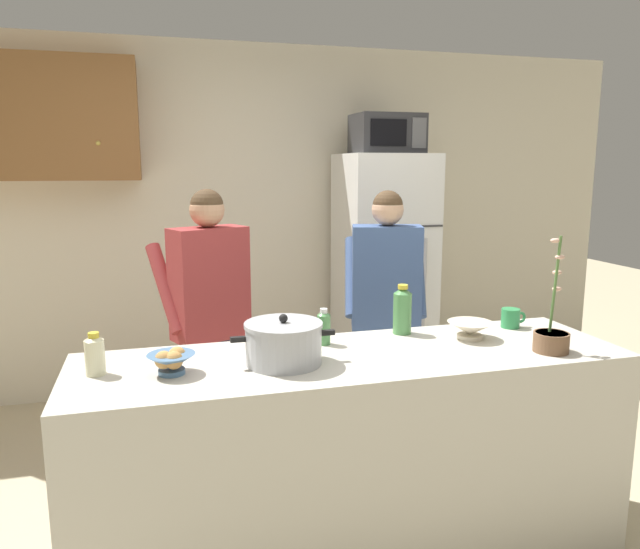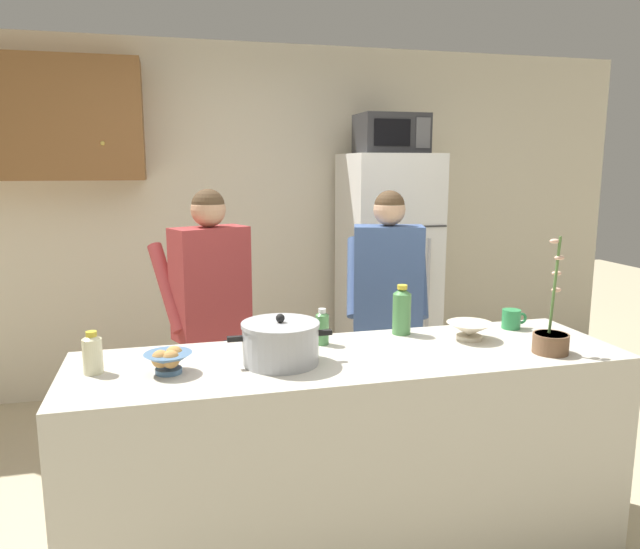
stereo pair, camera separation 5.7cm
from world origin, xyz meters
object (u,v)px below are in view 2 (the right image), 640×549
object	(u,v)px
microwave	(391,134)
cooking_pot	(281,343)
refrigerator	(387,275)
empty_bowl	(469,330)
person_by_sink	(388,293)
coffee_mug	(512,319)
bottle_far_corner	(402,310)
bread_bowl	(168,360)
potted_orchid	(551,338)
person_near_pot	(210,299)
bottle_near_edge	(93,353)
bottle_mid_counter	(322,327)

from	to	relation	value
microwave	cooking_pot	bearing A→B (deg)	-122.18
refrigerator	empty_bowl	world-z (taller)	refrigerator
cooking_pot	empty_bowl	distance (m)	0.91
person_by_sink	coffee_mug	world-z (taller)	person_by_sink
refrigerator	bottle_far_corner	world-z (taller)	refrigerator
bread_bowl	bottle_far_corner	xyz separation A→B (m)	(1.08, 0.29, 0.06)
refrigerator	cooking_pot	distance (m)	2.22
bottle_far_corner	empty_bowl	bearing A→B (deg)	-32.05
microwave	empty_bowl	distance (m)	2.01
empty_bowl	refrigerator	bearing A→B (deg)	81.49
refrigerator	potted_orchid	bearing A→B (deg)	-90.73
person_near_pot	person_by_sink	distance (m)	1.03
cooking_pot	bottle_far_corner	xyz separation A→B (m)	(0.64, 0.28, 0.03)
bread_bowl	person_near_pot	bearing A→B (deg)	76.72
empty_bowl	person_near_pot	bearing A→B (deg)	142.49
refrigerator	cooking_pot	xyz separation A→B (m)	(-1.17, -1.88, 0.11)
person_by_sink	bread_bowl	bearing A→B (deg)	-142.82
microwave	potted_orchid	world-z (taller)	microwave
bottle_near_edge	potted_orchid	size ratio (longest dim) A/B	0.33
bread_bowl	potted_orchid	xyz separation A→B (m)	(1.58, -0.14, 0.02)
person_by_sink	coffee_mug	size ratio (longest dim) A/B	12.01
cooking_pot	coffee_mug	world-z (taller)	cooking_pot
bottle_near_edge	bottle_far_corner	bearing A→B (deg)	9.23
empty_bowl	bottle_near_edge	size ratio (longest dim) A/B	1.26
cooking_pot	bottle_mid_counter	bearing A→B (deg)	42.86
cooking_pot	coffee_mug	bearing A→B (deg)	11.21
empty_bowl	bottle_far_corner	bearing A→B (deg)	147.95
coffee_mug	person_near_pot	bearing A→B (deg)	152.51
bottle_mid_counter	bottle_far_corner	size ratio (longest dim) A/B	0.69
bottle_near_edge	bottle_mid_counter	xyz separation A→B (m)	(0.95, 0.15, -0.00)
person_by_sink	potted_orchid	distance (m)	1.14
refrigerator	potted_orchid	distance (m)	2.04
refrigerator	bottle_mid_counter	distance (m)	1.92
bottle_mid_counter	bottle_far_corner	bearing A→B (deg)	9.83
microwave	person_by_sink	distance (m)	1.37
microwave	bottle_mid_counter	distance (m)	2.11
bread_bowl	bottle_near_edge	bearing A→B (deg)	165.42
bread_bowl	empty_bowl	bearing A→B (deg)	5.38
empty_bowl	potted_orchid	bearing A→B (deg)	-48.56
cooking_pot	bottle_mid_counter	distance (m)	0.31
coffee_mug	empty_bowl	bearing A→B (deg)	-157.47
person_by_sink	coffee_mug	distance (m)	0.80
bread_bowl	refrigerator	bearing A→B (deg)	49.58
person_near_pot	potted_orchid	distance (m)	1.76
empty_bowl	bottle_far_corner	xyz separation A→B (m)	(-0.27, 0.17, 0.07)
person_by_sink	bread_bowl	distance (m)	1.58
cooking_pot	bottle_near_edge	world-z (taller)	cooking_pot
person_near_pot	empty_bowl	xyz separation A→B (m)	(1.11, -0.86, -0.02)
coffee_mug	empty_bowl	distance (m)	0.32
refrigerator	bottle_near_edge	world-z (taller)	refrigerator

